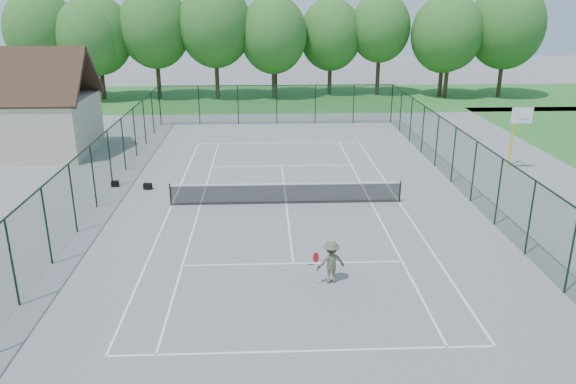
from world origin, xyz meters
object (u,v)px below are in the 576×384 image
(tennis_net, at_px, (286,193))
(tennis_player, at_px, (331,262))
(sports_bag_a, at_px, (115,184))
(basketball_goal, at_px, (518,125))

(tennis_net, xyz_separation_m, tennis_player, (1.23, -7.88, 0.20))
(sports_bag_a, relative_size, tennis_player, 0.18)
(basketball_goal, height_order, sports_bag_a, basketball_goal)
(tennis_net, distance_m, basketball_goal, 14.46)
(sports_bag_a, distance_m, tennis_player, 14.85)
(sports_bag_a, bearing_deg, tennis_player, -51.03)
(tennis_net, height_order, tennis_player, tennis_player)
(basketball_goal, xyz_separation_m, tennis_player, (-12.08, -13.16, -1.79))
(tennis_net, relative_size, tennis_player, 5.23)
(basketball_goal, height_order, tennis_player, basketball_goal)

